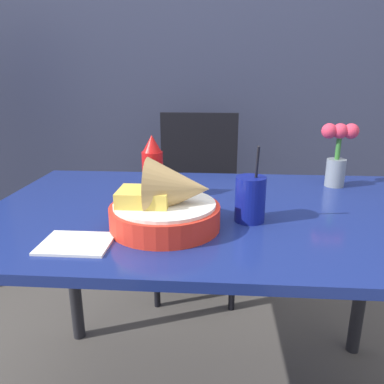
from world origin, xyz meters
name	(u,v)px	position (x,y,z in m)	size (l,w,h in m)	color
wall_window	(220,35)	(0.00, 1.27, 1.30)	(7.00, 0.06, 2.60)	#2D334C
dining_table	(213,239)	(0.00, 0.00, 0.63)	(1.27, 0.79, 0.72)	navy
chair_far_window	(198,187)	(-0.09, 0.86, 0.53)	(0.40, 0.40, 0.90)	black
food_basket	(169,204)	(-0.11, -0.15, 0.79)	(0.27, 0.27, 0.17)	red
ketchup_bottle	(153,168)	(-0.19, 0.09, 0.82)	(0.06, 0.06, 0.19)	red
drink_cup	(250,200)	(0.09, -0.09, 0.78)	(0.08, 0.08, 0.20)	navy
flower_vase	(338,152)	(0.40, 0.25, 0.84)	(0.12, 0.06, 0.21)	gray
napkin	(76,243)	(-0.30, -0.26, 0.73)	(0.15, 0.12, 0.01)	white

